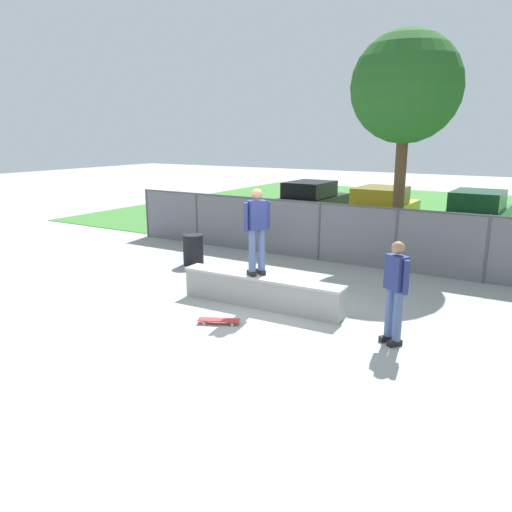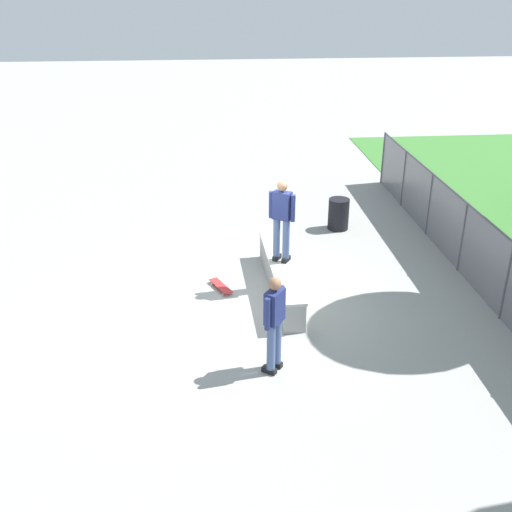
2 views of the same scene
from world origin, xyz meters
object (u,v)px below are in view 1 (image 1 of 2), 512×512
(bystander, at_px, (395,288))
(skateboarder, at_px, (257,228))
(concrete_ledge, at_px, (261,291))
(car_yellow, at_px, (381,209))
(car_green, at_px, (477,214))
(skateboard, at_px, (219,320))
(car_black, at_px, (310,201))
(tree_near_left, at_px, (406,89))
(trash_bin, at_px, (193,250))

(bystander, bearing_deg, skateboarder, 170.70)
(concrete_ledge, relative_size, bystander, 2.01)
(car_yellow, distance_m, car_green, 3.30)
(skateboard, xyz_separation_m, car_green, (2.90, 11.43, 0.77))
(car_black, xyz_separation_m, car_yellow, (3.22, -0.69, 0.00))
(skateboard, bearing_deg, skateboarder, 87.90)
(skateboarder, bearing_deg, tree_near_left, 77.10)
(concrete_ledge, height_order, tree_near_left, tree_near_left)
(concrete_ledge, xyz_separation_m, skateboarder, (-0.12, 0.02, 1.34))
(skateboarder, height_order, car_yellow, skateboarder)
(tree_near_left, bearing_deg, concrete_ledge, -101.68)
(skateboarder, xyz_separation_m, skateboard, (-0.05, -1.32, -1.60))
(bystander, bearing_deg, skateboard, -165.17)
(car_green, distance_m, trash_bin, 10.19)
(tree_near_left, distance_m, bystander, 7.46)
(car_black, height_order, car_green, same)
(concrete_ledge, bearing_deg, bystander, -9.25)
(skateboard, bearing_deg, bystander, 14.83)
(bystander, bearing_deg, car_green, 91.10)
(concrete_ledge, bearing_deg, car_yellow, 93.11)
(car_yellow, bearing_deg, bystander, -71.05)
(concrete_ledge, relative_size, skateboarder, 2.01)
(concrete_ledge, height_order, car_yellow, car_yellow)
(concrete_ledge, distance_m, car_yellow, 9.63)
(concrete_ledge, distance_m, car_green, 10.50)
(skateboard, xyz_separation_m, car_yellow, (-0.35, 10.90, 0.77))
(skateboarder, height_order, tree_near_left, tree_near_left)
(car_yellow, bearing_deg, car_black, 167.84)
(skateboarder, height_order, car_black, skateboarder)
(skateboard, relative_size, car_black, 0.19)
(concrete_ledge, distance_m, skateboarder, 1.34)
(concrete_ledge, relative_size, car_black, 0.86)
(car_black, bearing_deg, car_green, -1.43)
(trash_bin, bearing_deg, skateboard, -45.68)
(skateboard, relative_size, car_yellow, 0.19)
(car_green, relative_size, bystander, 2.33)
(car_black, xyz_separation_m, bystander, (6.68, -10.77, 0.17))
(skateboard, distance_m, bystander, 3.35)
(car_yellow, xyz_separation_m, bystander, (3.46, -10.08, 0.17))
(skateboard, xyz_separation_m, bystander, (3.11, 0.82, 0.94))
(skateboarder, relative_size, trash_bin, 2.14)
(tree_near_left, relative_size, car_yellow, 1.49)
(car_yellow, xyz_separation_m, trash_bin, (-2.88, -7.59, -0.41))
(skateboarder, height_order, skateboard, skateboarder)
(car_yellow, distance_m, bystander, 10.66)
(skateboarder, relative_size, car_black, 0.43)
(bystander, xyz_separation_m, trash_bin, (-6.34, 2.49, -0.58))
(tree_near_left, xyz_separation_m, bystander, (1.76, -6.20, -3.75))
(skateboarder, relative_size, skateboard, 2.25)
(skateboard, height_order, tree_near_left, tree_near_left)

